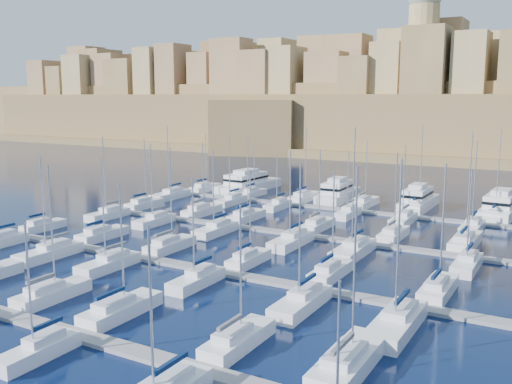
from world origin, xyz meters
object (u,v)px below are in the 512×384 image
Objects in this scene: motor_yacht_a at (248,183)px; sailboat_4 at (238,340)px; motor_yacht_b at (338,193)px; motor_yacht_c at (418,200)px; sailboat_2 at (51,294)px; motor_yacht_d at (502,206)px.

sailboat_4 is at bearing -59.92° from motor_yacht_a.
motor_yacht_b is 1.05× the size of motor_yacht_c.
sailboat_4 is 0.65× the size of motor_yacht_a.
motor_yacht_d is at bearing 63.05° from sailboat_2.
motor_yacht_c is 14.77m from motor_yacht_d.
sailboat_2 is 0.74× the size of motor_yacht_a.
motor_yacht_c is 0.84× the size of motor_yacht_d.
sailboat_2 reaches higher than motor_yacht_b.
sailboat_4 is at bearing -75.03° from motor_yacht_b.
sailboat_4 is 0.85× the size of motor_yacht_c.
motor_yacht_d is at bearing 79.87° from sailboat_4.
sailboat_2 is 0.82× the size of motor_yacht_d.
motor_yacht_b is at bearing 178.82° from motor_yacht_c.
motor_yacht_c is at bearing 73.00° from sailboat_2.
sailboat_2 is 1.15× the size of sailboat_4.
motor_yacht_a is at bearing 176.87° from motor_yacht_c.
sailboat_2 is 79.28m from motor_yacht_d.
sailboat_2 is at bearing -93.81° from motor_yacht_b.
sailboat_2 is at bearing -107.00° from motor_yacht_c.
motor_yacht_b is (-18.65, 69.75, 1.00)m from sailboat_4.
sailboat_4 reaches higher than motor_yacht_d.
motor_yacht_b is at bearing -4.54° from motor_yacht_a.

